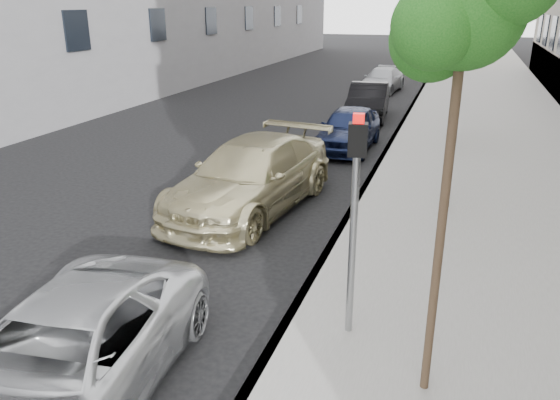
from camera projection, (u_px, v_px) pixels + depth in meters
The scene contains 11 objects.
sidewalk at pixel (484, 100), 26.38m from camera, with size 6.40×72.00×0.14m, color gray.
curb at pixel (418, 97), 27.30m from camera, with size 0.15×72.00×0.14m, color #9E9B93.
tree_near at pixel (468, 11), 5.13m from camera, with size 1.54×1.34×5.09m.
tree_mid at pixel (469, 17), 11.00m from camera, with size 1.73×1.53×4.96m.
tree_far at pixel (468, 27), 16.95m from camera, with size 1.75×1.55×4.52m.
signal_pole at pixel (355, 202), 7.09m from camera, with size 0.27×0.22×3.09m.
minivan at pixel (63, 359), 6.29m from camera, with size 2.14×4.65×1.29m, color silver.
suv at pixel (251, 176), 12.41m from camera, with size 2.22×5.47×1.59m, color #C0B689.
sedan_blue at pixel (349, 128), 17.63m from camera, with size 1.61×4.00×1.36m, color #111939.
sedan_black at pixel (368, 101), 22.30m from camera, with size 1.50×4.29×1.41m, color black.
sedan_rear at pixel (382, 80), 28.94m from camera, with size 1.74×4.28×1.24m, color #94979B.
Camera 1 is at (3.25, -4.21, 4.52)m, focal length 35.00 mm.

